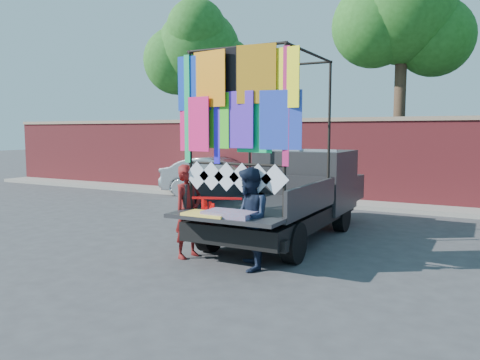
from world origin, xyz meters
The scene contains 10 objects.
ground centered at (0.00, 0.00, 0.00)m, with size 90.00×90.00×0.00m, color #38383A.
brick_wall centered at (0.00, 7.00, 1.33)m, with size 30.00×0.45×2.61m.
curb centered at (0.00, 6.30, 0.06)m, with size 30.00×1.20×0.12m, color gray.
tree_left centered at (-6.48, 8.12, 5.12)m, with size 4.20×3.30×7.05m.
tree_mid centered at (1.02, 8.12, 5.70)m, with size 4.20×3.30×7.73m.
pickup_truck centered at (-0.05, 2.08, 0.89)m, with size 2.23×5.61×3.53m.
sedan centered at (-4.37, 6.17, 0.66)m, with size 1.40×4.00×1.32m, color #B3B7BB.
woman centered at (-0.99, -0.63, 0.81)m, with size 0.59×0.39×1.62m, color maroon.
man centered at (0.27, -0.79, 0.82)m, with size 0.79×0.62×1.63m, color #141E33.
streamer_bundle centered at (-0.45, -0.72, 0.92)m, with size 0.80×0.34×0.58m.
Camera 1 is at (3.57, -7.27, 2.20)m, focal length 35.00 mm.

